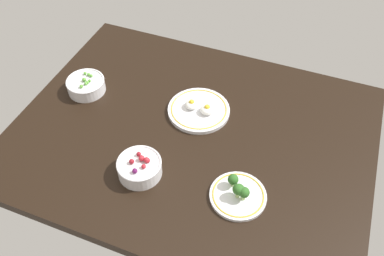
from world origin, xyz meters
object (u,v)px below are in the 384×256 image
Objects in this scene: plate_broccoli at (238,194)px; bowl_berries at (140,167)px; bowl_peas at (86,85)px; plate_eggs at (199,110)px.

bowl_berries reaches higher than plate_broccoli.
bowl_berries is (-32.07, -2.85, 1.35)cm from plate_broccoli.
bowl_peas is at bearing 142.75° from bowl_berries.
bowl_berries is (-7.87, -32.81, 1.86)cm from plate_eggs.
plate_eggs is at bearing 76.52° from bowl_berries.
bowl_berries reaches higher than plate_eggs.
plate_eggs is 1.57× the size of bowl_peas.
bowl_peas is 1.01× the size of bowl_berries.
bowl_peas reaches higher than plate_eggs.
bowl_berries reaches higher than bowl_peas.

